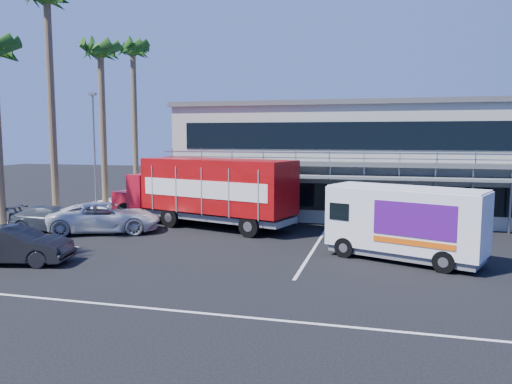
# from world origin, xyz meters

# --- Properties ---
(ground) EXTENTS (120.00, 120.00, 0.00)m
(ground) POSITION_xyz_m (0.00, 0.00, 0.00)
(ground) COLOR black
(ground) RESTS_ON ground
(building) EXTENTS (22.40, 12.00, 7.30)m
(building) POSITION_xyz_m (3.00, 14.94, 3.66)
(building) COLOR #A4A799
(building) RESTS_ON ground
(curb_strip) EXTENTS (3.00, 32.00, 0.16)m
(curb_strip) POSITION_xyz_m (-15.00, 6.00, 0.08)
(curb_strip) COLOR #A5A399
(curb_strip) RESTS_ON ground
(palm_d) EXTENTS (2.80, 2.80, 14.75)m
(palm_d) POSITION_xyz_m (-15.20, 8.00, 12.80)
(palm_d) COLOR brown
(palm_d) RESTS_ON ground
(palm_e) EXTENTS (2.80, 2.80, 12.25)m
(palm_e) POSITION_xyz_m (-14.70, 13.00, 10.57)
(palm_e) COLOR brown
(palm_e) RESTS_ON ground
(palm_f) EXTENTS (2.80, 2.80, 13.25)m
(palm_f) POSITION_xyz_m (-15.10, 18.50, 11.47)
(palm_f) COLOR brown
(palm_f) RESTS_ON ground
(light_pole_far) EXTENTS (0.50, 0.25, 8.09)m
(light_pole_far) POSITION_xyz_m (-14.20, 11.00, 4.50)
(light_pole_far) COLOR gray
(light_pole_far) RESTS_ON ground
(red_truck) EXTENTS (11.87, 5.97, 3.91)m
(red_truck) POSITION_xyz_m (-4.76, 7.25, 2.15)
(red_truck) COLOR #A10D1C
(red_truck) RESTS_ON ground
(white_van) EXTENTS (6.68, 4.36, 3.09)m
(white_van) POSITION_xyz_m (5.95, 2.00, 1.64)
(white_van) COLOR white
(white_van) RESTS_ON ground
(parked_car_b) EXTENTS (4.82, 2.49, 1.51)m
(parked_car_b) POSITION_xyz_m (-9.50, -2.50, 0.76)
(parked_car_b) COLOR black
(parked_car_b) RESTS_ON ground
(parked_car_c) EXTENTS (6.40, 4.66, 1.62)m
(parked_car_c) POSITION_xyz_m (-9.50, 4.40, 0.81)
(parked_car_c) COLOR silver
(parked_car_c) RESTS_ON ground
(parked_car_d) EXTENTS (4.82, 2.27, 1.36)m
(parked_car_d) POSITION_xyz_m (-12.50, 4.00, 0.68)
(parked_car_d) COLOR #333A44
(parked_car_d) RESTS_ON ground
(parked_car_e) EXTENTS (4.80, 2.14, 1.60)m
(parked_car_e) POSITION_xyz_m (-10.01, 10.13, 0.80)
(parked_car_e) COLOR slate
(parked_car_e) RESTS_ON ground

